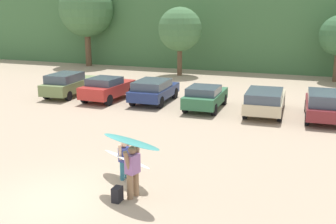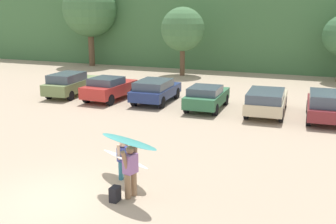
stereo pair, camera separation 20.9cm
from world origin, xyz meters
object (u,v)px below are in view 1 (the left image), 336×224
parked_car_forest_green (205,97)px  person_adult (133,169)px  backpack_dropped (117,194)px  parked_car_champagne (265,100)px  surfboard_teal (130,142)px  person_child (124,158)px  surfboard_white (126,159)px  parked_car_red (107,88)px  parked_car_olive_green (68,84)px  parked_car_navy (154,90)px  parked_car_maroon (324,105)px

parked_car_forest_green → person_adult: size_ratio=2.48×
backpack_dropped → person_adult: bearing=54.4°
backpack_dropped → parked_car_champagne: bearing=77.7°
surfboard_teal → parked_car_champagne: bearing=-78.8°
parked_car_champagne → person_child: parked_car_champagne is taller
parked_car_forest_green → person_child: bearing=179.1°
surfboard_white → parked_car_red: bearing=-30.9°
parked_car_olive_green → parked_car_red: bearing=-100.2°
parked_car_navy → backpack_dropped: 13.11m
parked_car_forest_green → parked_car_navy: bearing=79.6°
parked_car_navy → person_adult: size_ratio=2.62×
parked_car_red → parked_car_forest_green: (6.31, -0.07, -0.05)m
parked_car_olive_green → parked_car_maroon: parked_car_olive_green is taller
parked_car_champagne → backpack_dropped: bearing=164.9°
parked_car_olive_green → parked_car_champagne: 12.68m
person_child → parked_car_red: bearing=-42.6°
parked_car_champagne → parked_car_olive_green: bearing=85.7°
parked_car_olive_green → person_adult: person_adult is taller
parked_car_red → person_adult: person_adult is taller
parked_car_navy → parked_car_forest_green: parked_car_navy is taller
parked_car_olive_green → person_child: 14.40m
parked_car_red → backpack_dropped: parked_car_red is taller
parked_car_olive_green → backpack_dropped: size_ratio=10.33×
parked_car_red → parked_car_navy: (2.94, 0.45, 0.00)m
parked_car_olive_green → parked_car_champagne: (12.67, -0.32, -0.02)m
parked_car_olive_green → surfboard_teal: surfboard_teal is taller
parked_car_maroon → parked_car_olive_green: bearing=85.2°
person_adult → backpack_dropped: bearing=70.1°
parked_car_olive_green → person_adult: size_ratio=2.87×
parked_car_forest_green → backpack_dropped: bearing=-178.4°
parked_car_olive_green → parked_car_champagne: bearing=-95.2°
parked_car_red → parked_car_maroon: bearing=-88.4°
parked_car_red → backpack_dropped: 13.91m
parked_car_maroon → surfboard_white: parked_car_maroon is taller
surfboard_teal → parked_car_navy: bearing=-47.8°
person_adult → surfboard_white: person_adult is taller
parked_car_navy → backpack_dropped: size_ratio=9.44×
surfboard_teal → backpack_dropped: (-0.30, -0.35, -1.56)m
parked_car_champagne → parked_car_maroon: bearing=-96.7°
parked_car_maroon → surfboard_teal: size_ratio=1.87×
parked_car_navy → parked_car_olive_green: bearing=88.5°
parked_car_navy → parked_car_champagne: size_ratio=0.87×
parked_car_forest_green → parked_car_champagne: bearing=-90.0°
parked_car_champagne → surfboard_teal: surfboard_teal is taller
person_adult → parked_car_champagne: bearing=-85.6°
surfboard_white → backpack_dropped: size_ratio=5.26×
parked_car_forest_green → person_child: 10.39m
parked_car_forest_green → parked_car_champagne: parked_car_champagne is taller
parked_car_forest_green → surfboard_teal: 11.68m
parked_car_navy → person_adult: 12.79m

